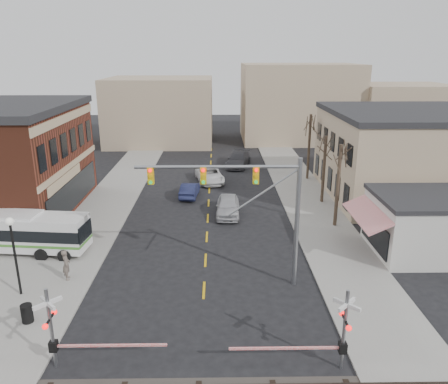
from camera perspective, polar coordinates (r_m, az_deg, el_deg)
The scene contains 20 objects.
ground at distance 25.30m, azimuth -2.77°, elevation -15.00°, with size 160.00×160.00×0.00m, color black.
sidewalk_west at distance 44.67m, azimuth -14.25°, elevation -0.56°, with size 5.00×60.00×0.12m, color gray.
sidewalk_east at distance 44.31m, azimuth 10.40°, elevation -0.44°, with size 5.00×60.00×0.12m, color gray.
tan_building at distance 47.32m, azimuth 25.75°, elevation 4.50°, with size 20.30×15.30×8.50m.
awning_shop at distance 34.06m, azimuth 25.58°, elevation -3.83°, with size 9.74×6.20×4.30m.
tree_east_a at distance 36.11m, azimuth 14.64°, elevation 0.78°, with size 0.28×0.28×6.75m.
tree_east_b at distance 41.82m, azimuth 12.91°, elevation 2.89°, with size 0.28×0.28×6.30m.
tree_east_c at distance 49.36m, azimuth 11.04°, elevation 5.79°, with size 0.28×0.28×7.20m.
transit_bus at distance 34.48m, azimuth -26.14°, elevation -4.64°, with size 11.17×3.54×2.83m.
traffic_signal_mast at distance 25.35m, azimuth 3.78°, elevation -0.59°, with size 9.54×0.30×8.00m.
rr_crossing_west at distance 21.54m, azimuth -20.53°, elevation -16.45°, with size 5.60×1.36×4.00m.
rr_crossing_east at distance 20.77m, azimuth 14.25°, elevation -17.19°, with size 5.60×1.36×4.00m.
street_lamp at distance 27.56m, azimuth -25.88°, elevation -5.79°, with size 0.44×0.44×4.80m.
trash_bin at distance 25.93m, azimuth -24.33°, elevation -14.24°, with size 0.60×0.60×1.00m, color black.
car_a at distance 38.26m, azimuth 0.50°, elevation -1.84°, with size 1.99×4.95×1.69m, color #AAAAAE.
car_b at distance 43.31m, azimuth -4.50°, elevation 0.29°, with size 1.51×4.34×1.43m, color #191D3E.
car_c at distance 48.20m, azimuth -1.90°, elevation 2.24°, with size 2.63×5.71×1.59m, color silver.
car_d at distance 54.91m, azimuth 1.87°, elevation 4.25°, with size 2.40×5.91×1.71m, color #424247.
pedestrian_near at distance 29.20m, azimuth -19.91°, elevation -8.91°, with size 0.72×0.47×1.96m, color #655A51.
pedestrian_far at distance 33.97m, azimuth -22.12°, elevation -5.55°, with size 0.85×0.66×1.76m, color #343258.
Camera 1 is at (0.84, -21.26, 13.68)m, focal length 35.00 mm.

